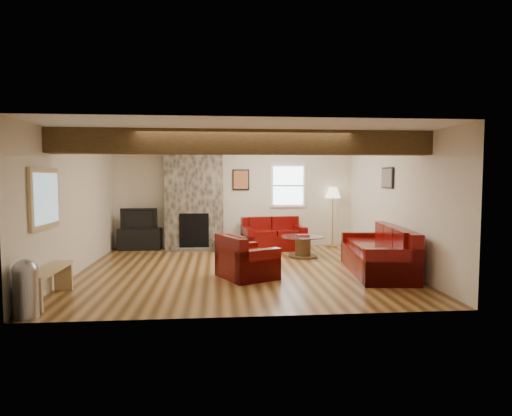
% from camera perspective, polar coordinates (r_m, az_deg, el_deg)
% --- Properties ---
extents(room, '(8.00, 8.00, 8.00)m').
position_cam_1_polar(room, '(8.05, -2.07, 0.48)').
color(room, '#543616').
rests_on(room, ground).
extents(floor, '(6.00, 6.00, 0.00)m').
position_cam_1_polar(floor, '(8.22, -2.05, -8.24)').
color(floor, '#543616').
rests_on(floor, ground).
extents(oak_beam, '(6.00, 0.36, 0.38)m').
position_cam_1_polar(oak_beam, '(6.81, -1.54, 8.76)').
color(oak_beam, black).
rests_on(oak_beam, room).
extents(chimney_breast, '(1.40, 0.67, 2.50)m').
position_cam_1_polar(chimney_breast, '(10.54, -8.22, 1.13)').
color(chimney_breast, '#342F28').
rests_on(chimney_breast, floor).
extents(back_window, '(0.90, 0.08, 1.10)m').
position_cam_1_polar(back_window, '(10.88, 4.30, 2.99)').
color(back_window, white).
rests_on(back_window, room).
extents(hatch_window, '(0.08, 1.00, 0.90)m').
position_cam_1_polar(hatch_window, '(7.01, -26.33, 1.17)').
color(hatch_window, tan).
rests_on(hatch_window, room).
extents(ceiling_dome, '(0.40, 0.40, 0.18)m').
position_cam_1_polar(ceiling_dome, '(9.04, 3.37, 8.42)').
color(ceiling_dome, white).
rests_on(ceiling_dome, room).
extents(artwork_back, '(0.42, 0.06, 0.52)m').
position_cam_1_polar(artwork_back, '(10.75, -2.03, 3.79)').
color(artwork_back, black).
rests_on(artwork_back, room).
extents(artwork_right, '(0.06, 0.55, 0.42)m').
position_cam_1_polar(artwork_right, '(8.98, 17.08, 3.87)').
color(artwork_right, black).
rests_on(artwork_right, room).
extents(sofa_three, '(1.16, 2.29, 0.85)m').
position_cam_1_polar(sofa_three, '(8.19, 15.80, -5.41)').
color(sofa_three, '#410504').
rests_on(sofa_three, floor).
extents(loveseat, '(1.58, 1.05, 0.78)m').
position_cam_1_polar(loveseat, '(10.43, 2.35, -3.44)').
color(loveseat, '#410504').
rests_on(loveseat, floor).
extents(armchair_red, '(1.14, 1.19, 0.75)m').
position_cam_1_polar(armchair_red, '(7.54, -1.19, -6.45)').
color(armchair_red, '#410504').
rests_on(armchair_red, floor).
extents(coffee_table, '(0.96, 0.96, 0.50)m').
position_cam_1_polar(coffee_table, '(9.52, 6.28, -5.13)').
color(coffee_table, '#493017').
rests_on(coffee_table, floor).
extents(tv_cabinet, '(1.03, 0.41, 0.52)m').
position_cam_1_polar(tv_cabinet, '(10.83, -15.22, -4.01)').
color(tv_cabinet, black).
rests_on(tv_cabinet, floor).
extents(television, '(0.87, 0.11, 0.50)m').
position_cam_1_polar(television, '(10.77, -15.27, -1.33)').
color(television, black).
rests_on(television, tv_cabinet).
extents(floor_lamp, '(0.39, 0.39, 1.51)m').
position_cam_1_polar(floor_lamp, '(10.97, 10.21, 1.60)').
color(floor_lamp, tan).
rests_on(floor_lamp, floor).
extents(pine_bench, '(0.29, 1.24, 0.46)m').
position_cam_1_polar(pine_bench, '(6.85, -25.89, -9.17)').
color(pine_bench, tan).
rests_on(pine_bench, floor).
extents(pedal_bin, '(0.30, 0.30, 0.74)m').
position_cam_1_polar(pedal_bin, '(6.13, -28.37, -9.44)').
color(pedal_bin, '#9B9BA0').
rests_on(pedal_bin, floor).
extents(coal_bucket, '(0.33, 0.33, 0.31)m').
position_cam_1_polar(coal_bucket, '(10.19, -4.91, -4.97)').
color(coal_bucket, slate).
rests_on(coal_bucket, floor).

